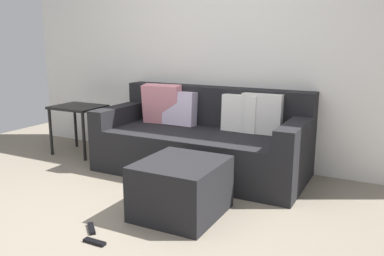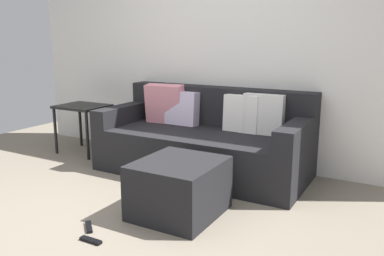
{
  "view_description": "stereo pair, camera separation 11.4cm",
  "coord_description": "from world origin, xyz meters",
  "px_view_note": "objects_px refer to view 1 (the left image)",
  "views": [
    {
      "loc": [
        1.88,
        -2.15,
        1.4
      ],
      "look_at": [
        0.24,
        1.0,
        0.6
      ],
      "focal_mm": 37.3,
      "sensor_mm": 36.0,
      "label": 1
    },
    {
      "loc": [
        1.98,
        -2.09,
        1.4
      ],
      "look_at": [
        0.24,
        1.0,
        0.6
      ],
      "focal_mm": 37.3,
      "sensor_mm": 36.0,
      "label": 2
    }
  ],
  "objects_px": {
    "remote_near_ottoman": "(95,242)",
    "remote_by_storage_bin": "(91,228)",
    "side_table": "(78,113)",
    "couch_sectional": "(203,140)",
    "ottoman": "(181,188)"
  },
  "relations": [
    {
      "from": "couch_sectional",
      "to": "ottoman",
      "type": "height_order",
      "value": "couch_sectional"
    },
    {
      "from": "remote_by_storage_bin",
      "to": "couch_sectional",
      "type": "bearing_deg",
      "value": 127.37
    },
    {
      "from": "side_table",
      "to": "remote_near_ottoman",
      "type": "bearing_deg",
      "value": -45.02
    },
    {
      "from": "remote_near_ottoman",
      "to": "remote_by_storage_bin",
      "type": "height_order",
      "value": "same"
    },
    {
      "from": "side_table",
      "to": "remote_near_ottoman",
      "type": "relative_size",
      "value": 3.43
    },
    {
      "from": "remote_near_ottoman",
      "to": "remote_by_storage_bin",
      "type": "distance_m",
      "value": 0.22
    },
    {
      "from": "remote_near_ottoman",
      "to": "remote_by_storage_bin",
      "type": "bearing_deg",
      "value": 137.08
    },
    {
      "from": "side_table",
      "to": "remote_by_storage_bin",
      "type": "distance_m",
      "value": 2.22
    },
    {
      "from": "couch_sectional",
      "to": "remote_by_storage_bin",
      "type": "distance_m",
      "value": 1.66
    },
    {
      "from": "remote_near_ottoman",
      "to": "side_table",
      "type": "bearing_deg",
      "value": 135.05
    },
    {
      "from": "ottoman",
      "to": "remote_by_storage_bin",
      "type": "relative_size",
      "value": 3.81
    },
    {
      "from": "couch_sectional",
      "to": "remote_near_ottoman",
      "type": "xyz_separation_m",
      "value": [
        0.02,
        -1.77,
        -0.33
      ]
    },
    {
      "from": "ottoman",
      "to": "remote_near_ottoman",
      "type": "bearing_deg",
      "value": -113.08
    },
    {
      "from": "ottoman",
      "to": "side_table",
      "type": "height_order",
      "value": "side_table"
    },
    {
      "from": "couch_sectional",
      "to": "side_table",
      "type": "distance_m",
      "value": 1.67
    }
  ]
}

